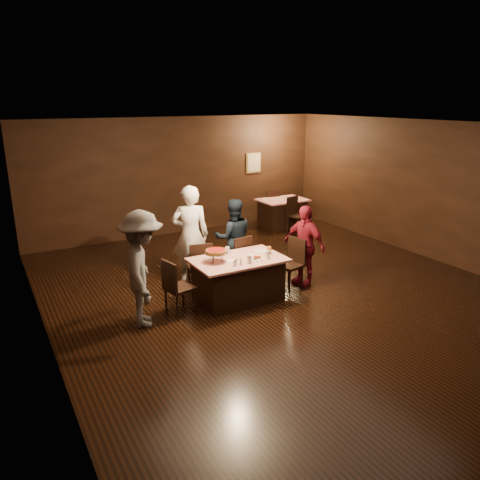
% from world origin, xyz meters
% --- Properties ---
extents(room, '(10.00, 10.04, 3.02)m').
position_xyz_m(room, '(0.00, 0.01, 2.14)').
color(room, black).
rests_on(room, ground).
extents(main_table, '(1.60, 1.00, 0.77)m').
position_xyz_m(main_table, '(-0.85, 0.40, 0.39)').
color(main_table, '#A3160A').
rests_on(main_table, ground).
extents(back_table, '(1.30, 0.90, 0.77)m').
position_xyz_m(back_table, '(2.64, 4.13, 0.39)').
color(back_table, '#B30F0B').
rests_on(back_table, ground).
extents(chair_far_left, '(0.50, 0.50, 0.95)m').
position_xyz_m(chair_far_left, '(-1.25, 1.15, 0.47)').
color(chair_far_left, black).
rests_on(chair_far_left, ground).
extents(chair_far_right, '(0.47, 0.47, 0.95)m').
position_xyz_m(chair_far_right, '(-0.45, 1.15, 0.47)').
color(chair_far_right, black).
rests_on(chair_far_right, ground).
extents(chair_end_left, '(0.49, 0.49, 0.95)m').
position_xyz_m(chair_end_left, '(-1.95, 0.40, 0.47)').
color(chair_end_left, black).
rests_on(chair_end_left, ground).
extents(chair_end_right, '(0.50, 0.50, 0.95)m').
position_xyz_m(chair_end_right, '(0.25, 0.40, 0.47)').
color(chair_end_right, black).
rests_on(chair_end_right, ground).
extents(chair_back_near, '(0.51, 0.51, 0.95)m').
position_xyz_m(chair_back_near, '(2.64, 3.43, 0.47)').
color(chair_back_near, black).
rests_on(chair_back_near, ground).
extents(chair_back_far, '(0.47, 0.47, 0.95)m').
position_xyz_m(chair_back_far, '(2.64, 4.73, 0.47)').
color(chair_back_far, black).
rests_on(chair_back_far, ground).
extents(diner_white_jacket, '(0.82, 0.68, 1.91)m').
position_xyz_m(diner_white_jacket, '(-1.23, 1.57, 0.95)').
color(diner_white_jacket, white).
rests_on(diner_white_jacket, ground).
extents(diner_navy_hoodie, '(0.91, 0.81, 1.56)m').
position_xyz_m(diner_navy_hoodie, '(-0.33, 1.52, 0.78)').
color(diner_navy_hoodie, black).
rests_on(diner_navy_hoodie, ground).
extents(diner_grey_knit, '(1.00, 1.33, 1.84)m').
position_xyz_m(diner_grey_knit, '(-2.58, 0.32, 0.92)').
color(diner_grey_knit, '#57585C').
rests_on(diner_grey_knit, ground).
extents(diner_red_shirt, '(0.62, 0.97, 1.55)m').
position_xyz_m(diner_red_shirt, '(0.61, 0.45, 0.77)').
color(diner_red_shirt, maroon).
rests_on(diner_red_shirt, ground).
extents(pizza_stand, '(0.38, 0.38, 0.22)m').
position_xyz_m(pizza_stand, '(-1.25, 0.45, 0.95)').
color(pizza_stand, black).
rests_on(pizza_stand, main_table).
extents(plate_with_slice, '(0.25, 0.25, 0.06)m').
position_xyz_m(plate_with_slice, '(-0.60, 0.22, 0.80)').
color(plate_with_slice, white).
rests_on(plate_with_slice, main_table).
extents(plate_empty, '(0.25, 0.25, 0.01)m').
position_xyz_m(plate_empty, '(-0.30, 0.55, 0.78)').
color(plate_empty, white).
rests_on(plate_empty, main_table).
extents(glass_front_left, '(0.08, 0.08, 0.14)m').
position_xyz_m(glass_front_left, '(-0.80, 0.10, 0.84)').
color(glass_front_left, silver).
rests_on(glass_front_left, main_table).
extents(glass_front_right, '(0.08, 0.08, 0.14)m').
position_xyz_m(glass_front_right, '(-0.40, 0.15, 0.84)').
color(glass_front_right, silver).
rests_on(glass_front_right, main_table).
extents(glass_amber, '(0.08, 0.08, 0.14)m').
position_xyz_m(glass_amber, '(-0.25, 0.35, 0.84)').
color(glass_amber, '#BF7F26').
rests_on(glass_amber, main_table).
extents(glass_back, '(0.08, 0.08, 0.14)m').
position_xyz_m(glass_back, '(-0.90, 0.70, 0.84)').
color(glass_back, silver).
rests_on(glass_back, main_table).
extents(condiments, '(0.17, 0.10, 0.09)m').
position_xyz_m(condiments, '(-1.03, 0.11, 0.82)').
color(condiments, silver).
rests_on(condiments, main_table).
extents(napkin_center, '(0.19, 0.19, 0.01)m').
position_xyz_m(napkin_center, '(-0.55, 0.40, 0.77)').
color(napkin_center, white).
rests_on(napkin_center, main_table).
extents(napkin_left, '(0.21, 0.21, 0.01)m').
position_xyz_m(napkin_left, '(-1.00, 0.35, 0.77)').
color(napkin_left, white).
rests_on(napkin_left, main_table).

